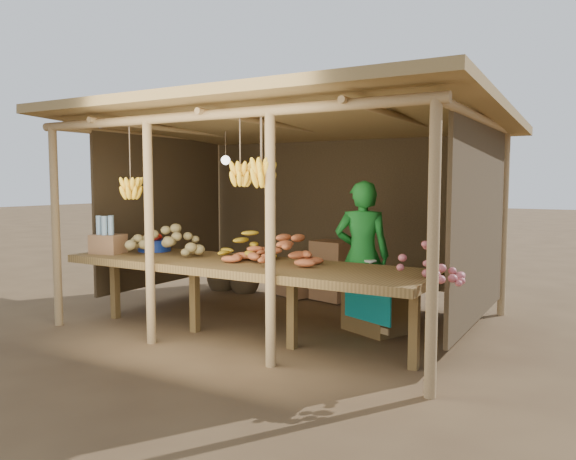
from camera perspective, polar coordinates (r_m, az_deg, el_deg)
The scene contains 13 objects.
ground at distance 6.61m, azimuth -0.00°, elevation -9.10°, with size 60.00×60.00×0.00m, color brown.
stall_structure at distance 6.45m, azimuth -0.09°, elevation 7.73°, with size 4.70×3.50×2.43m.
counter at distance 5.68m, azimuth -4.84°, elevation -3.85°, with size 3.90×1.05×0.80m.
potato_heap at distance 6.29m, azimuth -12.72°, elevation -0.84°, with size 1.04×0.62×0.37m, color olive, non-canonical shape.
sweet_potato_heap at distance 5.51m, azimuth -1.09°, elevation -1.60°, with size 0.89×0.53×0.35m, color #C35F32, non-canonical shape.
onion_heap at distance 4.66m, azimuth 13.09°, elevation -2.96°, with size 0.71×0.43×0.35m, color #B8595E, non-canonical shape.
banana_pile at distance 5.94m, azimuth -4.44°, elevation -1.17°, with size 0.62×0.37×0.35m, color gold, non-canonical shape.
tomato_basin at distance 6.69m, azimuth -13.41°, elevation -1.40°, with size 0.38×0.38×0.20m.
bottle_box at distance 6.61m, azimuth -17.82°, elevation -0.87°, with size 0.38×0.33×0.43m.
vendor at distance 6.11m, azimuth 7.54°, elevation -2.60°, with size 0.59×0.39×1.61m, color #1B7B27.
tarp_crate at distance 6.14m, azimuth 9.02°, elevation -7.18°, with size 0.83×0.78×0.79m.
carton_stack at distance 7.66m, azimuth 3.28°, elevation -4.48°, with size 1.13×0.51×0.79m.
burlap_sacks at distance 8.30m, azimuth -5.61°, elevation -4.37°, with size 0.86×0.45×0.61m.
Camera 1 is at (3.23, -5.54, 1.61)m, focal length 35.00 mm.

